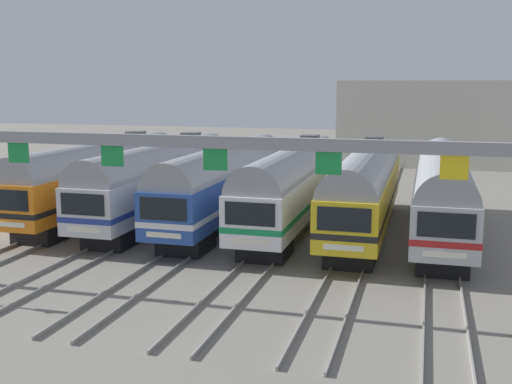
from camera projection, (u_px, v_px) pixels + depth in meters
The scene contains 10 objects.
ground_plane at pixel (259, 226), 36.72m from camera, with size 160.00×160.00×0.00m, color gray.
track_bed at pixel (311, 182), 52.84m from camera, with size 22.08×70.00×0.15m.
commuter_train_orange at pixel (101, 175), 38.97m from camera, with size 2.88×18.06×5.05m.
commuter_train_silver at pixel (161, 177), 37.88m from camera, with size 2.88×18.06×5.05m.
commuter_train_blue at pixel (225, 180), 36.80m from camera, with size 2.88×18.06×4.77m.
commuter_train_white at pixel (293, 183), 35.71m from camera, with size 2.88×18.06×5.05m.
commuter_train_yellow at pixel (365, 186), 34.63m from camera, with size 2.88×18.06×5.05m.
commuter_train_stainless at pixel (442, 189), 33.54m from camera, with size 2.88×18.06×4.77m.
catenary_gantry at pixel (163, 165), 22.99m from camera, with size 25.82×0.44×6.97m.
maintenance_building at pixel (438, 122), 65.10m from camera, with size 20.02×10.00×8.63m, color beige.
Camera 1 is at (9.43, -34.56, 8.32)m, focal length 43.62 mm.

